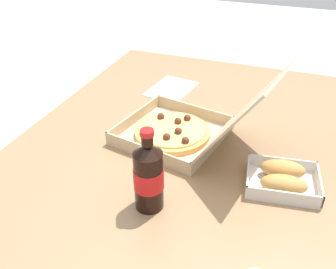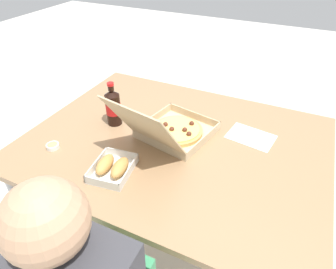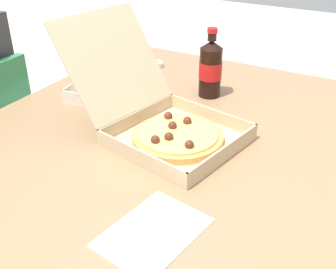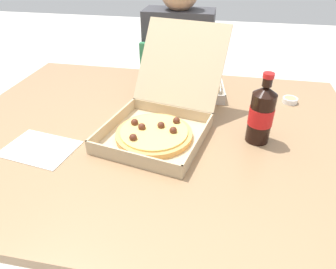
# 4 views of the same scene
# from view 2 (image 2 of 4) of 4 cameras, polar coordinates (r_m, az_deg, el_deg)

# --- Properties ---
(ground_plane) EXTENTS (10.00, 10.00, 0.00)m
(ground_plane) POSITION_cam_2_polar(r_m,az_deg,el_deg) (1.91, 1.06, -18.97)
(ground_plane) COLOR beige
(dining_table) EXTENTS (1.36, 1.05, 0.73)m
(dining_table) POSITION_cam_2_polar(r_m,az_deg,el_deg) (1.41, 1.36, -3.23)
(dining_table) COLOR #997551
(dining_table) RESTS_ON ground_plane
(pizza_box_open) EXTENTS (0.39, 0.52, 0.30)m
(pizza_box_open) POSITION_cam_2_polar(r_m,az_deg,el_deg) (1.36, 0.72, 0.91)
(pizza_box_open) COLOR tan
(pizza_box_open) RESTS_ON dining_table
(bread_side_box) EXTENTS (0.17, 0.21, 0.06)m
(bread_side_box) POSITION_cam_2_polar(r_m,az_deg,el_deg) (1.21, -10.75, -6.23)
(bread_side_box) COLOR white
(bread_side_box) RESTS_ON dining_table
(cola_bottle) EXTENTS (0.07, 0.07, 0.22)m
(cola_bottle) POSITION_cam_2_polar(r_m,az_deg,el_deg) (1.46, -10.69, 5.22)
(cola_bottle) COLOR black
(cola_bottle) RESTS_ON dining_table
(paper_menu) EXTENTS (0.23, 0.18, 0.00)m
(paper_menu) POSITION_cam_2_polar(r_m,az_deg,el_deg) (1.44, 15.81, -0.42)
(paper_menu) COLOR white
(paper_menu) RESTS_ON dining_table
(dipping_sauce_cup) EXTENTS (0.06, 0.06, 0.02)m
(dipping_sauce_cup) POSITION_cam_2_polar(r_m,az_deg,el_deg) (1.42, -21.52, -2.07)
(dipping_sauce_cup) COLOR white
(dipping_sauce_cup) RESTS_ON dining_table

